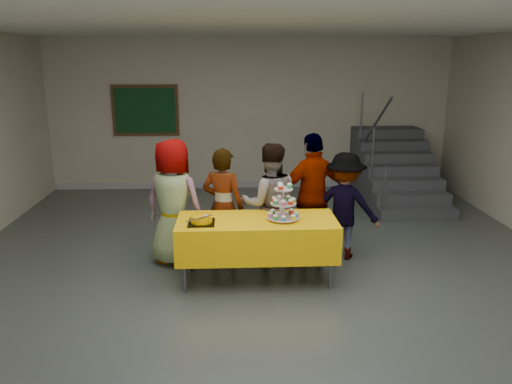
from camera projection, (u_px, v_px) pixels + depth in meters
room_shell at (269, 107)px, 5.03m from camera, size 10.00×10.04×3.02m
bake_table at (257, 236)px, 5.92m from camera, size 1.88×0.78×0.77m
cupcake_stand at (283, 206)px, 5.81m from camera, size 0.38×0.38×0.44m
bear_cake at (201, 219)px, 5.70m from camera, size 0.32×0.36×0.12m
schoolchild_a at (174, 203)px, 6.36m from camera, size 0.94×0.79×1.64m
schoolchild_b at (223, 206)px, 6.40m from camera, size 0.65×0.54×1.52m
schoolchild_c at (270, 204)px, 6.42m from camera, size 0.81×0.65×1.58m
schoolchild_d at (313, 195)px, 6.65m from camera, size 1.05×0.68×1.67m
schoolchild_e at (345, 206)px, 6.58m from camera, size 1.06×0.86×1.43m
staircase at (393, 172)px, 9.55m from camera, size 1.30×2.40×2.04m
noticeboard at (145, 110)px, 9.84m from camera, size 1.30×0.05×1.00m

